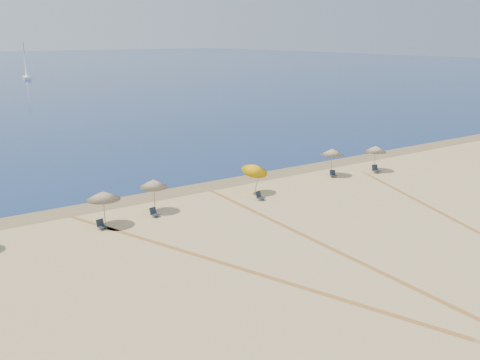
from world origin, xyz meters
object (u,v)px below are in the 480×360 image
at_px(chair_6, 376,169).
at_px(chair_5, 333,174).
at_px(umbrella_4, 332,152).
at_px(umbrella_1, 103,195).
at_px(umbrella_5, 376,149).
at_px(chair_4, 260,196).
at_px(sailboat_0, 26,68).
at_px(chair_3, 154,213).
at_px(umbrella_3, 255,168).
at_px(umbrella_2, 154,183).
at_px(chair_2, 101,225).

bearing_deg(chair_6, chair_5, 178.09).
bearing_deg(umbrella_4, chair_6, -21.58).
xyz_separation_m(umbrella_1, umbrella_4, (21.17, 1.03, 0.09)).
bearing_deg(umbrella_5, umbrella_4, 167.42).
height_order(umbrella_1, umbrella_5, umbrella_1).
relative_size(umbrella_4, chair_4, 3.28).
xyz_separation_m(umbrella_4, chair_4, (-9.52, -2.26, -1.85)).
xyz_separation_m(umbrella_5, sailboat_0, (-0.68, 126.94, 1.06)).
xyz_separation_m(umbrella_1, chair_3, (3.39, -0.26, -1.76)).
distance_m(umbrella_1, sailboat_0, 129.40).
distance_m(umbrella_1, umbrella_3, 12.32).
bearing_deg(chair_3, umbrella_3, -9.86).
relative_size(umbrella_1, chair_3, 3.33).
xyz_separation_m(umbrella_5, chair_3, (-22.23, -0.29, -1.76)).
relative_size(umbrella_1, umbrella_4, 0.96).
relative_size(chair_4, sailboat_0, 0.07).
relative_size(umbrella_3, sailboat_0, 0.26).
xyz_separation_m(umbrella_2, umbrella_3, (8.42, -0.42, -0.02)).
bearing_deg(chair_2, umbrella_4, -7.65).
relative_size(umbrella_4, chair_2, 3.57).
bearing_deg(umbrella_1, umbrella_4, 2.77).
xyz_separation_m(umbrella_1, chair_2, (-0.45, -0.53, -1.76)).
height_order(umbrella_3, chair_3, umbrella_3).
bearing_deg(sailboat_0, chair_4, -87.68).
distance_m(umbrella_5, chair_2, 26.14).
relative_size(umbrella_2, umbrella_5, 1.01).
bearing_deg(chair_6, chair_3, -168.78).
height_order(umbrella_5, chair_4, umbrella_5).
distance_m(chair_4, sailboat_0, 128.93).
bearing_deg(umbrella_4, chair_5, -117.96).
bearing_deg(chair_4, umbrella_5, -11.67).
relative_size(umbrella_2, chair_4, 3.18).
distance_m(umbrella_3, umbrella_5, 13.31).
relative_size(umbrella_2, chair_5, 3.26).
bearing_deg(chair_6, chair_2, -168.07).
relative_size(chair_3, chair_6, 0.89).
distance_m(umbrella_3, umbrella_4, 8.88).
height_order(umbrella_5, chair_5, umbrella_5).
relative_size(umbrella_3, chair_4, 3.51).
height_order(umbrella_1, chair_3, umbrella_1).
height_order(umbrella_5, chair_2, umbrella_5).
bearing_deg(chair_4, chair_3, 156.39).
height_order(umbrella_2, umbrella_3, umbrella_3).
height_order(umbrella_2, chair_2, umbrella_2).
height_order(umbrella_4, sailboat_0, sailboat_0).
relative_size(umbrella_2, umbrella_4, 0.97).
height_order(chair_3, chair_4, chair_4).
height_order(umbrella_1, chair_5, umbrella_1).
xyz_separation_m(umbrella_5, chair_5, (-4.73, 0.47, -1.77)).
relative_size(umbrella_3, umbrella_5, 1.11).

